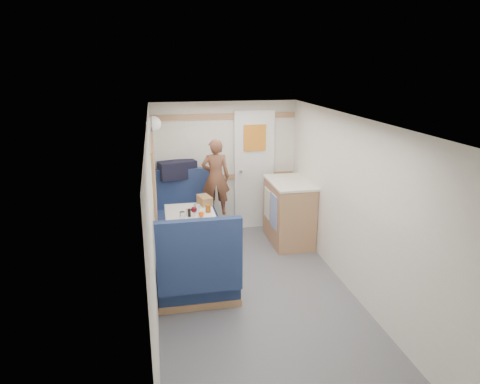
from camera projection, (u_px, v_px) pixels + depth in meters
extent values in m
plane|color=#515156|center=(259.00, 302.00, 4.75)|extent=(4.50, 4.50, 0.00)
plane|color=silver|center=(261.00, 121.00, 4.17)|extent=(4.50, 4.50, 0.00)
cube|color=silver|center=(225.00, 167.00, 6.57)|extent=(2.20, 0.02, 2.00)
cube|color=silver|center=(153.00, 225.00, 4.26)|extent=(0.02, 4.50, 2.00)
cube|color=silver|center=(358.00, 210.00, 4.66)|extent=(0.02, 4.50, 2.00)
cube|color=#A46F4A|center=(225.00, 177.00, 6.60)|extent=(2.15, 0.02, 0.08)
cube|color=#A46F4A|center=(225.00, 116.00, 6.32)|extent=(2.15, 0.02, 0.08)
cube|color=#B4B99D|center=(153.00, 175.00, 5.12)|extent=(0.04, 1.30, 0.72)
cube|color=white|center=(254.00, 171.00, 6.65)|extent=(0.62, 0.04, 1.86)
cube|color=orange|center=(255.00, 138.00, 6.47)|extent=(0.34, 0.03, 0.40)
cylinder|color=silver|center=(241.00, 171.00, 6.55)|extent=(0.04, 0.10, 0.04)
cube|color=white|center=(190.00, 216.00, 5.37)|extent=(0.62, 0.92, 0.04)
cylinder|color=silver|center=(191.00, 242.00, 5.47)|extent=(0.08, 0.08, 0.66)
cylinder|color=silver|center=(192.00, 265.00, 5.57)|extent=(0.36, 0.36, 0.03)
cube|color=navy|center=(187.00, 228.00, 6.25)|extent=(0.88, 0.50, 0.45)
cube|color=navy|center=(184.00, 195.00, 6.39)|extent=(0.88, 0.10, 0.80)
cube|color=#A46F4A|center=(187.00, 239.00, 6.31)|extent=(0.90, 0.52, 0.08)
cube|color=navy|center=(198.00, 280.00, 4.75)|extent=(0.88, 0.50, 0.45)
cube|color=navy|center=(200.00, 256.00, 4.37)|extent=(0.88, 0.10, 0.80)
cube|color=#A46F4A|center=(198.00, 295.00, 4.81)|extent=(0.90, 0.52, 0.08)
cube|color=#A46F4A|center=(184.00, 179.00, 6.36)|extent=(0.90, 0.14, 0.04)
sphere|color=white|center=(154.00, 124.00, 5.78)|extent=(0.20, 0.20, 0.20)
cube|color=#A46F4A|center=(289.00, 212.00, 6.23)|extent=(0.54, 0.90, 0.90)
cube|color=silver|center=(290.00, 182.00, 6.09)|extent=(0.56, 0.92, 0.03)
cube|color=#5972B2|center=(274.00, 211.00, 5.98)|extent=(0.01, 0.30, 0.48)
cube|color=silver|center=(267.00, 203.00, 6.32)|extent=(0.01, 0.28, 0.44)
imported|color=brown|center=(216.00, 177.00, 6.02)|extent=(0.43, 0.31, 1.09)
cube|color=black|center=(177.00, 170.00, 6.30)|extent=(0.59, 0.40, 0.26)
cube|color=white|center=(202.00, 216.00, 5.29)|extent=(0.26, 0.33, 0.02)
sphere|color=orange|center=(201.00, 214.00, 5.22)|extent=(0.07, 0.07, 0.07)
cube|color=#ECE288|center=(204.00, 220.00, 5.06)|extent=(0.10, 0.08, 0.03)
cylinder|color=white|center=(194.00, 220.00, 5.18)|extent=(0.06, 0.06, 0.01)
cylinder|color=white|center=(194.00, 215.00, 5.16)|extent=(0.01, 0.01, 0.10)
sphere|color=#4A0713|center=(194.00, 210.00, 5.14)|extent=(0.08, 0.08, 0.08)
cylinder|color=white|center=(182.00, 216.00, 5.14)|extent=(0.07, 0.07, 0.11)
cylinder|color=white|center=(197.00, 209.00, 5.36)|extent=(0.08, 0.08, 0.12)
cylinder|color=#8C4A14|center=(208.00, 209.00, 5.38)|extent=(0.07, 0.07, 0.11)
cylinder|color=black|center=(189.00, 213.00, 5.27)|extent=(0.04, 0.04, 0.10)
cylinder|color=white|center=(187.00, 212.00, 5.32)|extent=(0.04, 0.04, 0.10)
cube|color=brown|center=(205.00, 200.00, 5.74)|extent=(0.20, 0.29, 0.11)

